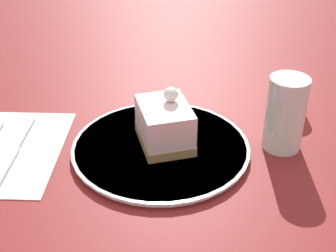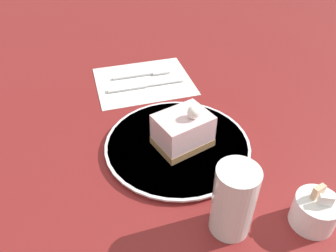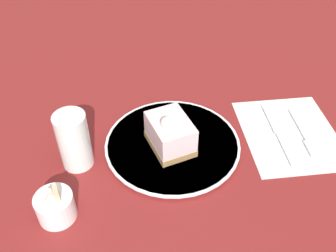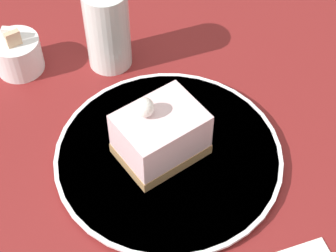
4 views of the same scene
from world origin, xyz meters
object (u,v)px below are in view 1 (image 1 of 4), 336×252
at_px(cake_slice, 165,124).
at_px(sugar_bowl, 287,96).
at_px(drinking_glass, 285,114).
at_px(plate, 161,148).
at_px(knife, 12,155).

height_order(cake_slice, sugar_bowl, cake_slice).
bearing_deg(drinking_glass, plate, -171.17).
bearing_deg(knife, drinking_glass, 6.91).
relative_size(knife, drinking_glass, 1.58).
bearing_deg(cake_slice, knife, 171.35).
bearing_deg(drinking_glass, knife, -171.06).
height_order(plate, cake_slice, cake_slice).
distance_m(plate, drinking_glass, 0.20).
bearing_deg(sugar_bowl, plate, -144.18).
bearing_deg(knife, cake_slice, 8.79).
xyz_separation_m(sugar_bowl, drinking_glass, (-0.02, -0.13, 0.03)).
distance_m(knife, drinking_glass, 0.43).
bearing_deg(drinking_glass, sugar_bowl, 79.46).
distance_m(plate, knife, 0.23).
bearing_deg(cake_slice, plate, -143.72).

